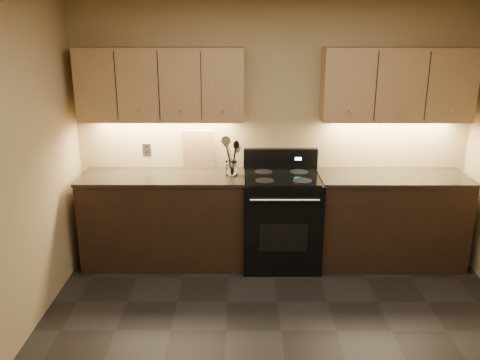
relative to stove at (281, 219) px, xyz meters
name	(u,v)px	position (x,y,z in m)	size (l,w,h in m)	color
wall_back	(273,132)	(-0.08, 0.32, 0.82)	(4.00, 0.04, 2.60)	tan
counter_left	(165,219)	(-1.18, 0.02, -0.01)	(1.62, 0.62, 0.93)	black
counter_right	(389,219)	(1.10, 0.02, -0.01)	(1.46, 0.62, 0.93)	black
stove	(281,219)	(0.00, 0.00, 0.00)	(0.76, 0.68, 1.14)	black
upper_cab_left	(161,85)	(-1.18, 0.17, 1.32)	(1.60, 0.30, 0.70)	tan
upper_cab_right	(397,85)	(1.10, 0.17, 1.32)	(1.44, 0.30, 0.70)	tan
outlet_plate	(147,149)	(-1.38, 0.31, 0.64)	(0.09, 0.01, 0.12)	#B2B5BA
utensil_crock	(231,169)	(-0.50, 0.03, 0.52)	(0.13, 0.13, 0.14)	white
cutting_board	(199,149)	(-0.84, 0.28, 0.65)	(0.32, 0.02, 0.41)	tan
wooden_spoon	(229,159)	(-0.52, 0.03, 0.61)	(0.06, 0.06, 0.29)	tan
black_spoon	(231,155)	(-0.50, 0.06, 0.65)	(0.06, 0.06, 0.36)	black
black_turner	(233,157)	(-0.49, 0.01, 0.64)	(0.08, 0.08, 0.34)	black
steel_spatula	(235,155)	(-0.46, 0.05, 0.65)	(0.08, 0.08, 0.37)	silver
steel_skimmer	(234,156)	(-0.47, 0.03, 0.65)	(0.09, 0.09, 0.36)	silver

